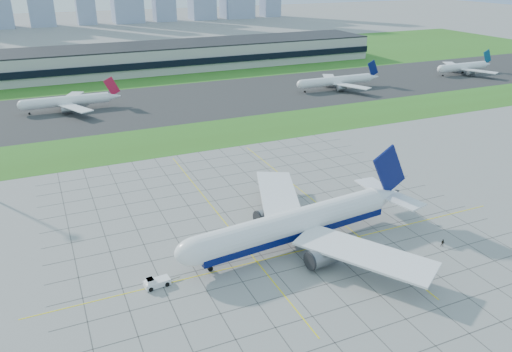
# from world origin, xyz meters

# --- Properties ---
(ground) EXTENTS (1400.00, 1400.00, 0.00)m
(ground) POSITION_xyz_m (0.00, 0.00, 0.00)
(ground) COLOR gray
(ground) RESTS_ON ground
(grass_median) EXTENTS (700.00, 35.00, 0.04)m
(grass_median) POSITION_xyz_m (0.00, 90.00, 0.02)
(grass_median) COLOR #33611B
(grass_median) RESTS_ON ground
(asphalt_taxiway) EXTENTS (700.00, 75.00, 0.04)m
(asphalt_taxiway) POSITION_xyz_m (0.00, 145.00, 0.03)
(asphalt_taxiway) COLOR #383838
(asphalt_taxiway) RESTS_ON ground
(grass_far) EXTENTS (700.00, 145.00, 0.04)m
(grass_far) POSITION_xyz_m (0.00, 255.00, 0.02)
(grass_far) COLOR #33611B
(grass_far) RESTS_ON ground
(apron_markings) EXTENTS (120.00, 130.00, 0.03)m
(apron_markings) POSITION_xyz_m (0.43, 11.09, 0.02)
(apron_markings) COLOR #474744
(apron_markings) RESTS_ON ground
(terminal) EXTENTS (260.00, 43.00, 15.80)m
(terminal) POSITION_xyz_m (40.00, 229.87, 7.89)
(terminal) COLOR #B7B7B2
(terminal) RESTS_ON ground
(airliner) EXTENTS (65.38, 65.95, 20.59)m
(airliner) POSITION_xyz_m (1.61, 1.07, 5.63)
(airliner) COLOR white
(airliner) RESTS_ON ground
(pushback_tug) EXTENTS (7.98, 3.24, 2.20)m
(pushback_tug) POSITION_xyz_m (-33.32, -2.02, 0.98)
(pushback_tug) COLOR white
(pushback_tug) RESTS_ON ground
(crew_near) EXTENTS (0.61, 0.78, 1.88)m
(crew_near) POSITION_xyz_m (-34.77, -1.65, 0.94)
(crew_near) COLOR black
(crew_near) RESTS_ON ground
(crew_far) EXTENTS (1.19, 1.19, 1.95)m
(crew_far) POSITION_xyz_m (33.58, -14.21, 0.97)
(crew_far) COLOR black
(crew_far) RESTS_ON ground
(distant_jet_1) EXTENTS (43.31, 42.66, 14.08)m
(distant_jet_1) POSITION_xyz_m (-37.45, 150.35, 4.49)
(distant_jet_1) COLOR white
(distant_jet_1) RESTS_ON ground
(distant_jet_2) EXTENTS (48.80, 42.66, 14.08)m
(distant_jet_2) POSITION_xyz_m (99.38, 136.65, 4.49)
(distant_jet_2) COLOR white
(distant_jet_2) RESTS_ON ground
(distant_jet_3) EXTENTS (40.02, 42.66, 14.08)m
(distant_jet_3) POSITION_xyz_m (192.36, 138.94, 4.49)
(distant_jet_3) COLOR white
(distant_jet_3) RESTS_ON ground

